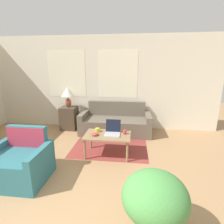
# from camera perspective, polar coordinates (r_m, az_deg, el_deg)

# --- Properties ---
(wall_back) EXTENTS (6.89, 0.06, 2.60)m
(wall_back) POSITION_cam_1_polar(r_m,az_deg,el_deg) (5.11, -5.50, 9.43)
(wall_back) COLOR silver
(wall_back) RESTS_ON ground_plane
(rug) EXTENTS (1.65, 1.78, 0.01)m
(rug) POSITION_cam_1_polar(r_m,az_deg,el_deg) (4.28, -0.23, -9.70)
(rug) COLOR brown
(rug) RESTS_ON ground_plane
(couch) EXTENTS (1.89, 0.81, 0.81)m
(couch) POSITION_cam_1_polar(r_m,az_deg,el_deg) (4.81, 1.17, -3.68)
(couch) COLOR #665B4C
(couch) RESTS_ON ground_plane
(armchair) EXTENTS (0.88, 0.74, 0.81)m
(armchair) POSITION_cam_1_polar(r_m,az_deg,el_deg) (3.27, -27.73, -14.61)
(armchair) COLOR #2D6B75
(armchair) RESTS_ON ground_plane
(side_table) EXTENTS (0.44, 0.44, 0.65)m
(side_table) POSITION_cam_1_polar(r_m,az_deg,el_deg) (5.19, -13.77, -1.90)
(side_table) COLOR #4C3D2D
(side_table) RESTS_ON ground_plane
(table_lamp) EXTENTS (0.35, 0.35, 0.57)m
(table_lamp) POSITION_cam_1_polar(r_m,az_deg,el_deg) (5.04, -14.26, 5.84)
(table_lamp) COLOR brown
(table_lamp) RESTS_ON side_table
(coffee_table) EXTENTS (0.92, 0.59, 0.44)m
(coffee_table) POSITION_cam_1_polar(r_m,az_deg,el_deg) (3.56, -1.46, -8.10)
(coffee_table) COLOR #8E704C
(coffee_table) RESTS_ON ground_plane
(laptop) EXTENTS (0.30, 0.33, 0.27)m
(laptop) POSITION_cam_1_polar(r_m,az_deg,el_deg) (3.55, 0.23, -6.23)
(laptop) COLOR #B7B7BC
(laptop) RESTS_ON coffee_table
(cup_navy) EXTENTS (0.10, 0.10, 0.08)m
(cup_navy) POSITION_cam_1_polar(r_m,az_deg,el_deg) (3.68, -4.78, -5.87)
(cup_navy) COLOR gold
(cup_navy) RESTS_ON coffee_table
(cup_yellow) EXTENTS (0.07, 0.07, 0.08)m
(cup_yellow) POSITION_cam_1_polar(r_m,az_deg,el_deg) (3.55, 4.18, -6.58)
(cup_yellow) COLOR #B23D38
(cup_yellow) RESTS_ON coffee_table
(snack_bowl) EXTENTS (0.14, 0.14, 0.06)m
(snack_bowl) POSITION_cam_1_polar(r_m,az_deg,el_deg) (3.50, -5.61, -7.17)
(snack_bowl) COLOR #B23D38
(snack_bowl) RESTS_ON coffee_table
(potted_plant) EXTENTS (0.67, 0.67, 0.76)m
(potted_plant) POSITION_cam_1_polar(r_m,az_deg,el_deg) (2.00, 13.77, -25.91)
(potted_plant) COLOR #BCB2A3
(potted_plant) RESTS_ON ground_plane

